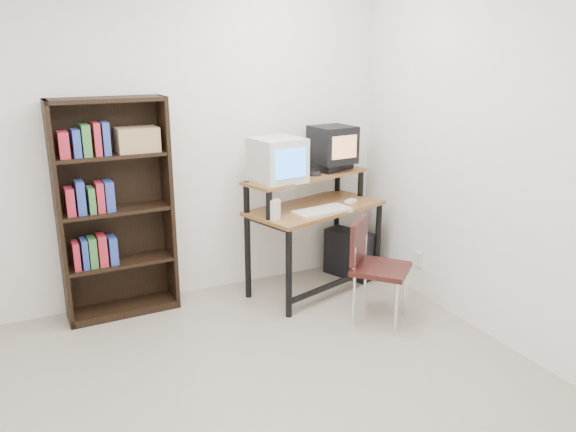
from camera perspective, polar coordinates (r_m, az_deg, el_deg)
name	(u,v)px	position (r m, az deg, el deg)	size (l,w,h in m)	color
back_wall	(150,142)	(4.50, -13.88, 7.35)	(4.00, 0.01, 2.60)	white
right_wall	(549,166)	(3.78, 24.98, 4.61)	(0.01, 4.00, 2.60)	white
computer_desk	(314,212)	(4.69, 2.65, 0.43)	(1.27, 0.90, 0.98)	brown
crt_monitor	(277,160)	(4.45, -1.08, 5.70)	(0.42, 0.43, 0.35)	beige
vcr	(329,166)	(4.91, 4.24, 5.06)	(0.36, 0.26, 0.08)	black
crt_tv	(333,145)	(4.84, 4.56, 7.25)	(0.37, 0.37, 0.31)	black
cd_spindle	(314,174)	(4.67, 2.62, 4.33)	(0.12, 0.12, 0.05)	#26262B
keyboard	(322,212)	(4.50, 3.47, 0.45)	(0.47, 0.21, 0.04)	beige
mousepad	(350,203)	(4.82, 6.31, 1.28)	(0.22, 0.18, 0.01)	black
mouse	(351,202)	(4.80, 6.40, 1.46)	(0.10, 0.06, 0.03)	white
desk_speaker	(273,210)	(4.28, -1.48, 0.57)	(0.08, 0.07, 0.17)	beige
pc_tower	(350,254)	(5.12, 6.32, -3.81)	(0.20, 0.45, 0.42)	black
school_chair	(373,260)	(4.23, 8.61, -4.46)	(0.55, 0.55, 0.78)	black
bookshelf	(114,206)	(4.40, -17.23, 0.96)	(0.84, 0.31, 1.66)	black
wall_outlet	(418,259)	(4.83, 13.08, -4.30)	(0.02, 0.08, 0.12)	beige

